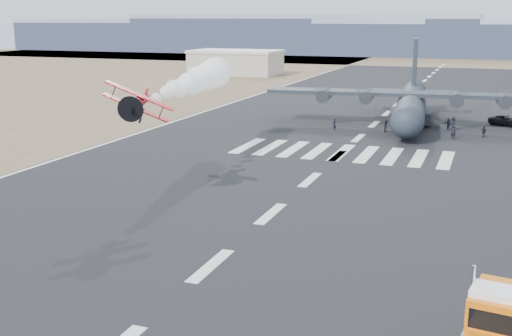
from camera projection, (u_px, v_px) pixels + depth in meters
The scene contains 20 objects.
scrub_far at pixel (449, 60), 240.75m from camera, with size 500.00×80.00×0.00m, color brown.
runway_markings at pixel (358, 138), 85.53m from camera, with size 60.00×260.00×0.01m, color silver, non-canonical shape.
ridge_seg_a at pixel (63, 35), 332.31m from camera, with size 150.00×50.00×13.00m, color #8590A9.
ridge_seg_b at pixel (175, 34), 310.19m from camera, with size 150.00×50.00×15.00m, color #8590A9.
ridge_seg_c at pixel (305, 33), 288.07m from camera, with size 150.00×50.00×17.00m, color #8590A9.
ridge_seg_d at pixel (455, 40), 266.65m from camera, with size 150.00×50.00×13.00m, color #8590A9.
hangar_left at pixel (236, 62), 179.87m from camera, with size 24.50×14.50×6.70m.
semi_truck at pixel (498, 328), 29.52m from camera, with size 3.77×8.47×3.73m.
aerobatic_biplane at pixel (137, 103), 55.55m from camera, with size 5.84×5.69×3.73m.
smoke_trail at pixel (206, 78), 76.44m from camera, with size 5.96×26.12×3.91m.
transport_aircraft at pixel (411, 103), 95.99m from camera, with size 42.66×35.06×12.30m.
support_vehicle at pixel (507, 121), 95.30m from camera, with size 2.44×5.28×1.47m, color black.
crew_a at pixel (453, 132), 84.75m from camera, with size 0.65×0.54×1.80m, color black.
crew_b at pixel (400, 129), 87.37m from camera, with size 0.90×0.55×1.84m, color black.
crew_c at pixel (411, 125), 90.57m from camera, with size 1.06×0.49×1.64m, color black.
crew_d at pixel (484, 131), 85.95m from camera, with size 0.92×0.47×1.56m, color black.
crew_e at pixel (453, 124), 91.26m from camera, with size 0.93×0.57×1.89m, color black.
crew_f at pixel (448, 124), 91.61m from camera, with size 1.55×0.50×1.67m, color black.
crew_g at pixel (334, 124), 91.33m from camera, with size 0.61×0.50×1.66m, color black.
crew_h at pixel (386, 126), 89.82m from camera, with size 0.79×0.49×1.63m, color black.
Camera 1 is at (16.29, -23.69, 15.79)m, focal length 45.00 mm.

